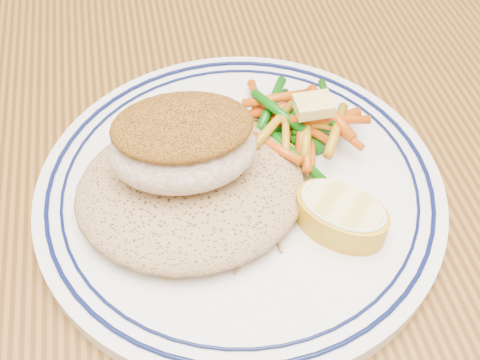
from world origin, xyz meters
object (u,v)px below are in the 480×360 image
at_px(plate, 240,190).
at_px(fish_fillet, 183,143).
at_px(vegetable_pile, 297,125).
at_px(lemon_wedge, 341,214).
at_px(rice_pilaf, 190,186).
at_px(dining_table, 249,268).

relative_size(plate, fish_fillet, 2.86).
height_order(vegetable_pile, lemon_wedge, vegetable_pile).
distance_m(plate, lemon_wedge, 0.08).
distance_m(fish_fillet, lemon_wedge, 0.11).
bearing_deg(plate, fish_fillet, 177.30).
xyz_separation_m(plate, rice_pilaf, (-0.03, -0.01, 0.02)).
xyz_separation_m(plate, lemon_wedge, (0.06, -0.05, 0.02)).
bearing_deg(rice_pilaf, plate, 10.41).
bearing_deg(vegetable_pile, fish_fillet, -158.20).
distance_m(plate, vegetable_pile, 0.06).
bearing_deg(lemon_wedge, vegetable_pile, 94.48).
height_order(plate, fish_fillet, fish_fillet).
xyz_separation_m(dining_table, rice_pilaf, (-0.04, -0.01, 0.13)).
distance_m(dining_table, fish_fillet, 0.16).
bearing_deg(fish_fillet, lemon_wedge, -28.30).
relative_size(dining_table, vegetable_pile, 13.22).
bearing_deg(rice_pilaf, vegetable_pile, 26.76).
distance_m(dining_table, lemon_wedge, 0.14).
distance_m(dining_table, plate, 0.11).
bearing_deg(plate, vegetable_pile, 36.07).
bearing_deg(lemon_wedge, rice_pilaf, 155.31).
relative_size(fish_fillet, vegetable_pile, 0.87).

